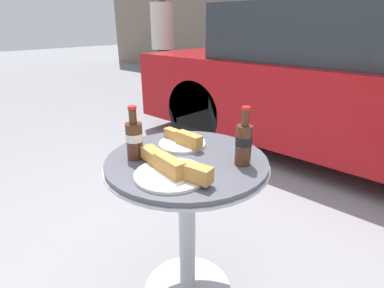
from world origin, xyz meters
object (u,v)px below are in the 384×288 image
Objects in this scene: cola_bottle_right at (244,142)px; parked_car at (353,86)px; lunch_plate_far at (171,169)px; lunch_plate_near at (183,141)px; cola_bottle_left at (134,138)px; pedestrian at (163,39)px; bistro_table at (187,201)px.

cola_bottle_right is 2.23m from parked_car.
lunch_plate_far is 0.08× the size of parked_car.
lunch_plate_near is 0.05× the size of parked_car.
cola_bottle_left is 0.97× the size of lunch_plate_near.
pedestrian is at bearing 175.09° from parked_car.
cola_bottle_left is 0.23m from lunch_plate_near.
pedestrian is (-2.95, 2.70, 0.23)m from lunch_plate_far.
lunch_plate_far is at bearing -88.18° from parked_car.
parked_car is at bearing 95.46° from cola_bottle_right.
bistro_table is at bearing -41.59° from pedestrian.
lunch_plate_near is at bearing -176.42° from cola_bottle_right.
cola_bottle_left is at bearing 177.84° from lunch_plate_far.
parked_car is (-0.02, 2.32, 0.14)m from bistro_table.
lunch_plate_far is at bearing -2.16° from cola_bottle_left.
lunch_plate_near is at bearing 140.25° from bistro_table.
lunch_plate_far is (0.21, -0.01, -0.06)m from cola_bottle_left.
cola_bottle_right is 0.28m from lunch_plate_far.
pedestrian is at bearing 138.35° from lunch_plate_near.
lunch_plate_far is at bearing -118.82° from cola_bottle_right.
cola_bottle_left is at bearing -44.56° from pedestrian.
cola_bottle_left is 0.12× the size of pedestrian.
bistro_table is 0.17× the size of parked_car.
pedestrian is (-2.87, 0.25, 0.31)m from parked_car.
pedestrian is at bearing 135.44° from cola_bottle_left.
parked_car reaches higher than bistro_table.
lunch_plate_near is 3.74m from pedestrian.
parked_car is (0.13, 2.45, -0.14)m from cola_bottle_left.
lunch_plate_far is at bearing -67.30° from bistro_table.
cola_bottle_right reaches higher than bistro_table.
parked_car reaches higher than cola_bottle_left.
parked_car reaches higher than cola_bottle_right.
lunch_plate_far is 0.19× the size of pedestrian.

